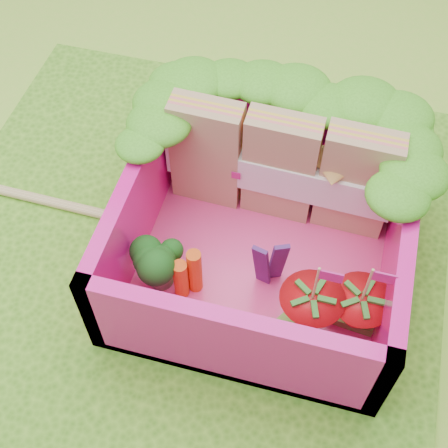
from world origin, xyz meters
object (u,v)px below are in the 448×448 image
sandwich_stack (281,168)px  broccoli (158,260)px  strawberry_left (309,313)px  strawberry_right (357,313)px  bento_box (264,230)px  chopsticks (25,196)px

sandwich_stack → broccoli: size_ratio=3.62×
strawberry_left → strawberry_right: 0.21m
broccoli → strawberry_left: (0.72, -0.07, -0.03)m
broccoli → strawberry_left: size_ratio=0.59×
strawberry_left → bento_box: bearing=130.2°
chopsticks → strawberry_left: bearing=-13.9°
sandwich_stack → bento_box: bearing=-90.9°
strawberry_right → chopsticks: bearing=169.3°
bento_box → broccoli: 0.51m
strawberry_left → chopsticks: 1.66m
broccoli → strawberry_left: 0.73m
bento_box → broccoli: size_ratio=4.17×
bento_box → strawberry_left: size_ratio=2.48×
sandwich_stack → chopsticks: sandwich_stack is taller
bento_box → strawberry_left: bearing=-49.8°
strawberry_left → chopsticks: size_ratio=0.24×
broccoli → strawberry_right: (0.93, -0.02, -0.04)m
strawberry_right → chopsticks: strawberry_right is taller
bento_box → chopsticks: size_ratio=0.60×
strawberry_right → strawberry_left: bearing=-165.1°
broccoli → chopsticks: (-0.89, 0.33, -0.21)m
bento_box → strawberry_left: 0.44m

